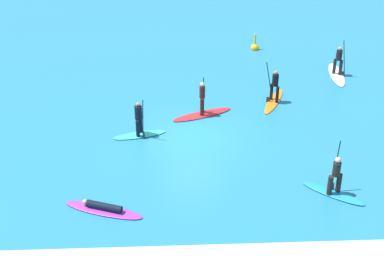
{
  "coord_description": "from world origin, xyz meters",
  "views": [
    {
      "loc": [
        -1.03,
        -23.78,
        14.11
      ],
      "look_at": [
        0.0,
        0.0,
        0.5
      ],
      "focal_mm": 54.25,
      "sensor_mm": 36.0,
      "label": 1
    }
  ],
  "objects_px": {
    "surfer_on_blue_board": "(334,185)",
    "surfer_on_teal_board": "(139,126)",
    "surfer_on_purple_board": "(103,208)",
    "marker_buoy": "(255,47)",
    "surfer_on_white_board": "(337,69)",
    "surfer_on_red_board": "(202,108)",
    "surfer_on_orange_board": "(274,93)"
  },
  "relations": [
    {
      "from": "surfer_on_blue_board",
      "to": "surfer_on_teal_board",
      "type": "xyz_separation_m",
      "value": [
        -8.07,
        5.07,
        0.06
      ]
    },
    {
      "from": "surfer_on_purple_board",
      "to": "marker_buoy",
      "type": "height_order",
      "value": "marker_buoy"
    },
    {
      "from": "marker_buoy",
      "to": "surfer_on_purple_board",
      "type": "bearing_deg",
      "value": -116.62
    },
    {
      "from": "surfer_on_white_board",
      "to": "surfer_on_purple_board",
      "type": "xyz_separation_m",
      "value": [
        -12.46,
        -12.24,
        -0.29
      ]
    },
    {
      "from": "marker_buoy",
      "to": "surfer_on_red_board",
      "type": "bearing_deg",
      "value": -114.15
    },
    {
      "from": "surfer_on_blue_board",
      "to": "marker_buoy",
      "type": "distance_m",
      "value": 15.75
    },
    {
      "from": "surfer_on_white_board",
      "to": "marker_buoy",
      "type": "xyz_separation_m",
      "value": [
        -4.23,
        4.17,
        -0.24
      ]
    },
    {
      "from": "surfer_on_purple_board",
      "to": "surfer_on_red_board",
      "type": "bearing_deg",
      "value": -99.08
    },
    {
      "from": "surfer_on_blue_board",
      "to": "surfer_on_red_board",
      "type": "relative_size",
      "value": 0.76
    },
    {
      "from": "surfer_on_red_board",
      "to": "marker_buoy",
      "type": "xyz_separation_m",
      "value": [
        3.9,
        8.71,
        -0.22
      ]
    },
    {
      "from": "surfer_on_teal_board",
      "to": "surfer_on_purple_board",
      "type": "distance_m",
      "value": 5.91
    },
    {
      "from": "surfer_on_white_board",
      "to": "surfer_on_teal_board",
      "type": "distance_m",
      "value": 12.97
    },
    {
      "from": "surfer_on_orange_board",
      "to": "marker_buoy",
      "type": "bearing_deg",
      "value": -155.9
    },
    {
      "from": "surfer_on_orange_board",
      "to": "surfer_on_blue_board",
      "type": "distance_m",
      "value": 8.39
    },
    {
      "from": "surfer_on_purple_board",
      "to": "marker_buoy",
      "type": "distance_m",
      "value": 18.36
    },
    {
      "from": "surfer_on_orange_board",
      "to": "surfer_on_blue_board",
      "type": "xyz_separation_m",
      "value": [
        1.06,
        -8.32,
        -0.05
      ]
    },
    {
      "from": "surfer_on_white_board",
      "to": "marker_buoy",
      "type": "height_order",
      "value": "surfer_on_white_board"
    },
    {
      "from": "surfer_on_red_board",
      "to": "surfer_on_teal_board",
      "type": "bearing_deg",
      "value": -170.61
    },
    {
      "from": "surfer_on_white_board",
      "to": "surfer_on_teal_board",
      "type": "relative_size",
      "value": 1.28
    },
    {
      "from": "surfer_on_orange_board",
      "to": "surfer_on_teal_board",
      "type": "distance_m",
      "value": 7.72
    },
    {
      "from": "surfer_on_white_board",
      "to": "marker_buoy",
      "type": "bearing_deg",
      "value": -129.66
    },
    {
      "from": "surfer_on_purple_board",
      "to": "marker_buoy",
      "type": "xyz_separation_m",
      "value": [
        8.23,
        16.41,
        0.05
      ]
    },
    {
      "from": "surfer_on_teal_board",
      "to": "marker_buoy",
      "type": "relative_size",
      "value": 2.22
    },
    {
      "from": "surfer_on_teal_board",
      "to": "surfer_on_red_board",
      "type": "height_order",
      "value": "surfer_on_teal_board"
    },
    {
      "from": "surfer_on_orange_board",
      "to": "surfer_on_teal_board",
      "type": "relative_size",
      "value": 1.17
    },
    {
      "from": "surfer_on_orange_board",
      "to": "surfer_on_red_board",
      "type": "relative_size",
      "value": 0.93
    },
    {
      "from": "surfer_on_teal_board",
      "to": "surfer_on_purple_board",
      "type": "bearing_deg",
      "value": -115.42
    },
    {
      "from": "surfer_on_orange_board",
      "to": "surfer_on_white_board",
      "type": "height_order",
      "value": "surfer_on_orange_board"
    },
    {
      "from": "surfer_on_white_board",
      "to": "surfer_on_teal_board",
      "type": "height_order",
      "value": "surfer_on_white_board"
    },
    {
      "from": "surfer_on_blue_board",
      "to": "surfer_on_purple_board",
      "type": "distance_m",
      "value": 9.31
    },
    {
      "from": "surfer_on_orange_board",
      "to": "surfer_on_teal_board",
      "type": "height_order",
      "value": "surfer_on_orange_board"
    },
    {
      "from": "surfer_on_red_board",
      "to": "marker_buoy",
      "type": "distance_m",
      "value": 9.55
    }
  ]
}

